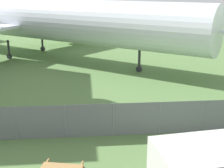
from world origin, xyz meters
The scene contains 2 objects.
perimeter_fence centered at (0.00, 9.79, 0.93)m, with size 56.07×0.07×1.86m.
airplane centered at (-4.51, 31.01, 4.26)m, with size 42.40×35.47×13.15m.
Camera 1 is at (1.12, -5.49, 7.72)m, focal length 50.00 mm.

